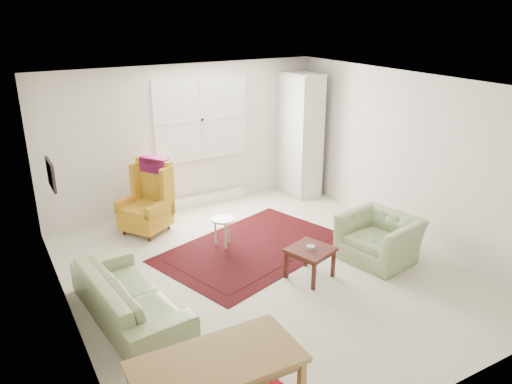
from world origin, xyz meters
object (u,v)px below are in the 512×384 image
sofa (128,287)px  coffee_table (310,263)px  cabinet (299,135)px  wingback_chair (144,198)px  stool (223,232)px  armchair (379,234)px

sofa → coffee_table: size_ratio=3.72×
coffee_table → cabinet: cabinet is taller
sofa → wingback_chair: 2.34m
stool → coffee_table: bearing=-67.4°
sofa → armchair: bearing=-101.7°
wingback_chair → stool: bearing=5.6°
cabinet → wingback_chair: bearing=-176.2°
armchair → cabinet: cabinet is taller
armchair → stool: bearing=-141.1°
sofa → wingback_chair: size_ratio=1.68×
stool → cabinet: (2.28, 1.38, 0.91)m
wingback_chair → cabinet: 3.18m
wingback_chair → stool: size_ratio=2.55×
sofa → armchair: 3.48m
wingback_chair → coffee_table: bearing=-2.8°
sofa → armchair: size_ratio=1.97×
stool → armchair: bearing=-40.1°
sofa → cabinet: 4.78m
stool → cabinet: cabinet is taller
coffee_table → cabinet: bearing=58.6°
armchair → stool: 2.26m
sofa → cabinet: bearing=-64.1°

